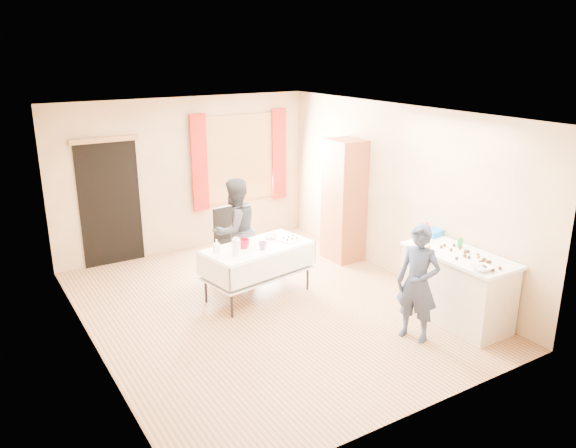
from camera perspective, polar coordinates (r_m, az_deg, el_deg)
floor at (r=7.72m, az=-2.12°, el=-8.49°), size 4.50×5.50×0.02m
ceiling at (r=6.97m, az=-2.36°, el=11.23°), size 4.50×5.50×0.02m
wall_back at (r=9.66m, az=-10.36°, el=4.89°), size 4.50×0.02×2.60m
wall_front at (r=5.16m, az=13.15°, el=-6.74°), size 4.50×0.02×2.60m
wall_left at (r=6.49m, az=-19.89°, el=-2.22°), size 0.02×5.50×2.60m
wall_right at (r=8.53m, az=11.11°, el=3.15°), size 0.02×5.50×2.60m
window_frame at (r=9.98m, az=-4.96°, el=6.69°), size 1.32×0.06×1.52m
window_pane at (r=9.97m, az=-4.93°, el=6.68°), size 1.20×0.02×1.40m
curtain_left at (r=9.62m, az=-9.00°, el=6.12°), size 0.28×0.06×1.65m
curtain_right at (r=10.30m, az=-0.94°, el=7.10°), size 0.28×0.06×1.65m
doorway at (r=9.33m, az=-17.62°, el=1.98°), size 0.95×0.04×2.00m
door_lintel at (r=9.09m, az=-18.16°, el=8.14°), size 1.05×0.06×0.08m
cabinet at (r=9.15m, az=5.70°, el=2.40°), size 0.50×0.60×1.99m
counter at (r=7.51m, az=16.78°, el=-6.15°), size 0.68×1.44×0.91m
party_table at (r=7.87m, az=-3.10°, el=-4.32°), size 1.61×1.01×0.75m
chair at (r=8.90m, az=-5.78°, el=-2.78°), size 0.44×0.44×0.99m
girl at (r=6.83m, az=13.06°, el=-5.87°), size 0.77×0.71×1.44m
woman at (r=8.33m, az=-5.40°, el=-0.63°), size 1.04×0.94×1.57m
soda_can at (r=7.54m, az=17.08°, el=-1.86°), size 0.08×0.08×0.12m
mixing_bowl at (r=6.87m, az=19.05°, el=-4.27°), size 0.34×0.34×0.06m
foam_block at (r=7.65m, az=13.61°, el=-1.46°), size 0.17×0.14×0.08m
blue_basket at (r=7.92m, az=14.59°, el=-0.85°), size 0.33×0.26×0.08m
pitcher at (r=7.41m, az=-5.28°, el=-2.37°), size 0.13×0.13×0.22m
cup_red at (r=7.68m, az=-4.52°, el=-1.99°), size 0.20×0.20×0.12m
cup_rainbow at (r=7.61m, az=-2.59°, el=-2.21°), size 0.13×0.13×0.11m
small_bowl at (r=8.03m, az=-1.78°, el=-1.32°), size 0.23×0.23×0.06m
pastry_tray at (r=7.98m, az=0.25°, el=-1.58°), size 0.33×0.28×0.02m
bottle at (r=7.57m, az=-7.28°, el=-2.19°), size 0.09×0.09×0.18m
cake_balls at (r=7.23m, az=17.74°, el=-3.10°), size 0.44×1.00×0.04m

